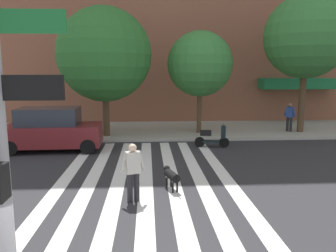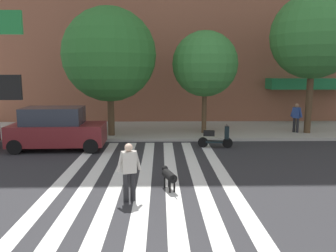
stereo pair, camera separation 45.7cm
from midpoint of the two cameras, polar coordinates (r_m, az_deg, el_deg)
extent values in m
plane|color=#2B2B2D|center=(10.80, -8.99, -10.13)|extent=(160.00, 160.00, 0.00)
cube|color=#A4A296|center=(20.14, -6.43, -0.74)|extent=(80.00, 6.00, 0.15)
cube|color=silver|center=(11.16, -19.24, -9.88)|extent=(0.45, 12.73, 0.01)
cube|color=silver|center=(10.96, -14.63, -10.02)|extent=(0.45, 12.73, 0.01)
cube|color=silver|center=(10.82, -9.88, -10.10)|extent=(0.45, 12.73, 0.01)
cube|color=silver|center=(10.76, -5.03, -10.11)|extent=(0.45, 12.73, 0.01)
cube|color=silver|center=(10.77, -0.17, -10.05)|extent=(0.45, 12.73, 0.01)
cube|color=silver|center=(10.86, 4.65, -9.92)|extent=(0.45, 12.73, 0.01)
cube|color=silver|center=(11.02, 9.36, -9.73)|extent=(0.45, 12.73, 0.01)
cube|color=#1A6B3A|center=(24.35, 20.76, 6.78)|extent=(5.16, 1.60, 0.70)
cube|color=#19662D|center=(2.95, -27.32, 15.58)|extent=(0.60, 0.03, 0.18)
cube|color=black|center=(2.94, -26.95, 5.84)|extent=(0.56, 0.03, 0.20)
cube|color=maroon|center=(16.12, -19.66, -1.43)|extent=(4.28, 2.04, 0.94)
cube|color=#232833|center=(16.04, -20.41, 1.56)|extent=(2.67, 1.76, 0.77)
cylinder|color=black|center=(16.72, -13.42, -2.13)|extent=(0.67, 0.24, 0.66)
cylinder|color=black|center=(15.02, -14.34, -3.45)|extent=(0.67, 0.24, 0.66)
cylinder|color=black|center=(17.49, -24.08, -2.20)|extent=(0.67, 0.24, 0.66)
cylinder|color=black|center=(15.87, -26.09, -3.44)|extent=(0.67, 0.24, 0.66)
cylinder|color=black|center=(16.02, 8.73, -2.80)|extent=(0.49, 0.17, 0.48)
cylinder|color=black|center=(15.98, 4.61, -2.76)|extent=(0.49, 0.21, 0.48)
cube|color=black|center=(15.98, 6.50, -2.60)|extent=(0.84, 0.43, 0.08)
cube|color=black|center=(15.89, 5.62, -1.18)|extent=(0.56, 0.37, 0.24)
cube|color=black|center=(15.92, 8.59, -1.04)|extent=(0.24, 0.31, 0.60)
cylinder|color=black|center=(15.86, 8.62, 0.20)|extent=(0.11, 0.50, 0.04)
cylinder|color=#4C3823|center=(18.13, -11.23, 2.94)|extent=(0.36, 0.36, 2.93)
sphere|color=#286628|center=(18.05, -11.52, 11.84)|extent=(4.89, 4.89, 4.89)
cylinder|color=#4C3823|center=(18.78, 4.66, 3.16)|extent=(0.27, 0.27, 2.84)
sphere|color=#337533|center=(18.67, 4.76, 10.51)|extent=(3.58, 3.58, 3.58)
cylinder|color=#4C3823|center=(20.28, 21.30, 4.72)|extent=(0.35, 0.35, 4.04)
sphere|color=#337533|center=(20.32, 21.86, 13.98)|extent=(4.60, 4.60, 4.60)
cylinder|color=black|center=(9.43, -7.94, -10.39)|extent=(0.19, 0.19, 0.82)
cylinder|color=black|center=(9.47, -6.74, -10.27)|extent=(0.19, 0.19, 0.82)
cube|color=#B2ADA3|center=(9.24, -7.43, -6.18)|extent=(0.43, 0.34, 0.60)
cylinder|color=#B2ADA3|center=(9.18, -8.90, -6.12)|extent=(0.24, 0.15, 0.57)
cylinder|color=#B2ADA3|center=(9.28, -5.99, -5.88)|extent=(0.24, 0.15, 0.57)
sphere|color=beige|center=(9.13, -7.49, -3.70)|extent=(0.28, 0.28, 0.22)
cylinder|color=black|center=(10.23, -0.62, -8.47)|extent=(0.46, 0.75, 0.26)
sphere|color=black|center=(10.59, -1.45, -7.29)|extent=(0.25, 0.25, 0.20)
cylinder|color=black|center=(9.81, 0.32, -8.94)|extent=(0.11, 0.23, 0.16)
cylinder|color=black|center=(10.52, -1.46, -9.63)|extent=(0.07, 0.07, 0.32)
cylinder|color=black|center=(10.56, -0.73, -9.54)|extent=(0.07, 0.07, 0.32)
cylinder|color=black|center=(10.08, -0.50, -10.48)|extent=(0.07, 0.07, 0.32)
cylinder|color=black|center=(10.13, 0.26, -10.38)|extent=(0.07, 0.07, 0.32)
cylinder|color=black|center=(20.35, 19.08, 0.29)|extent=(0.21, 0.21, 0.82)
cylinder|color=black|center=(20.28, 19.60, 0.23)|extent=(0.21, 0.21, 0.82)
cube|color=navy|center=(20.22, 19.45, 2.25)|extent=(0.44, 0.44, 0.60)
cylinder|color=navy|center=(20.31, 18.83, 2.39)|extent=(0.22, 0.22, 0.57)
cylinder|color=navy|center=(20.13, 20.08, 2.27)|extent=(0.22, 0.22, 0.57)
sphere|color=#936B51|center=(20.18, 19.51, 3.40)|extent=(0.31, 0.31, 0.22)
camera|label=1|loc=(0.23, -91.10, -0.18)|focal=35.77mm
camera|label=2|loc=(0.23, 88.90, 0.18)|focal=35.77mm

